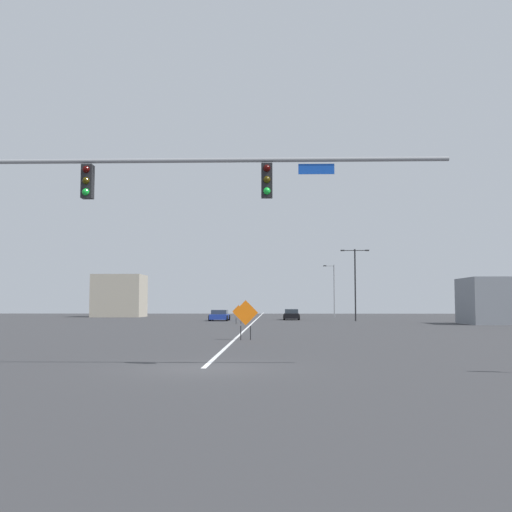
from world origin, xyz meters
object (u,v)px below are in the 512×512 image
(construction_sign_median_far, at_px, (239,312))
(street_lamp_mid_right, at_px, (333,288))
(car_black_distant, at_px, (291,315))
(construction_sign_right_lane, at_px, (246,315))
(traffic_signal_assembly, at_px, (95,196))
(street_lamp_far_left, at_px, (355,278))
(car_blue_approaching, at_px, (220,315))

(construction_sign_median_far, bearing_deg, street_lamp_mid_right, 67.42)
(car_black_distant, bearing_deg, construction_sign_right_lane, -95.14)
(traffic_signal_assembly, bearing_deg, construction_sign_median_far, 86.92)
(traffic_signal_assembly, relative_size, car_black_distant, 3.99)
(street_lamp_far_left, bearing_deg, construction_sign_right_lane, -106.65)
(construction_sign_median_far, bearing_deg, car_blue_approaching, 104.38)
(traffic_signal_assembly, height_order, construction_sign_right_lane, traffic_signal_assembly)
(street_lamp_mid_right, distance_m, car_black_distant, 15.28)
(car_blue_approaching, xyz_separation_m, car_black_distant, (8.22, 4.12, 0.02))
(street_lamp_far_left, height_order, construction_sign_median_far, street_lamp_far_left)
(street_lamp_far_left, bearing_deg, traffic_signal_assembly, -106.31)
(street_lamp_mid_right, xyz_separation_m, car_black_distant, (-6.31, -13.48, -3.48))
(construction_sign_right_lane, distance_m, car_black_distant, 40.53)
(construction_sign_right_lane, bearing_deg, car_black_distant, 84.86)
(car_blue_approaching, bearing_deg, traffic_signal_assembly, -89.32)
(construction_sign_median_far, relative_size, car_black_distant, 0.43)
(car_blue_approaching, relative_size, car_black_distant, 0.93)
(traffic_signal_assembly, xyz_separation_m, street_lamp_mid_right, (13.93, 68.27, -1.17))
(street_lamp_far_left, distance_m, car_blue_approaching, 15.73)
(street_lamp_mid_right, bearing_deg, construction_sign_right_lane, -100.46)
(street_lamp_mid_right, xyz_separation_m, car_blue_approaching, (-14.53, -17.60, -3.50))
(traffic_signal_assembly, distance_m, car_blue_approaching, 50.88)
(street_lamp_far_left, bearing_deg, street_lamp_mid_right, 91.90)
(construction_sign_median_far, distance_m, car_blue_approaching, 11.09)
(construction_sign_right_lane, distance_m, car_blue_approaching, 36.53)
(construction_sign_median_far, bearing_deg, traffic_signal_assembly, -93.08)
(traffic_signal_assembly, distance_m, car_black_distant, 55.51)
(street_lamp_mid_right, height_order, street_lamp_far_left, street_lamp_far_left)
(construction_sign_right_lane, bearing_deg, construction_sign_median_far, 94.13)
(traffic_signal_assembly, bearing_deg, street_lamp_mid_right, 78.47)
(construction_sign_median_far, relative_size, car_blue_approaching, 0.46)
(street_lamp_mid_right, bearing_deg, car_black_distant, -115.10)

